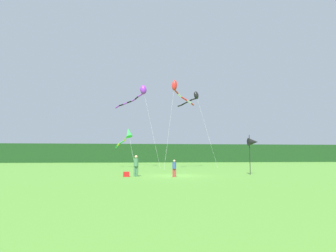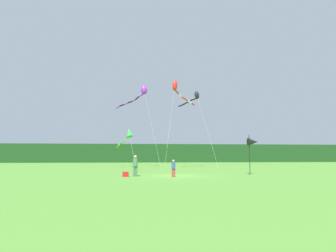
{
  "view_description": "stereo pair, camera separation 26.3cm",
  "coord_description": "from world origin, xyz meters",
  "px_view_note": "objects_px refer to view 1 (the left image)",
  "views": [
    {
      "loc": [
        -3.35,
        -23.58,
        1.71
      ],
      "look_at": [
        0.0,
        6.0,
        4.82
      ],
      "focal_mm": 30.02,
      "sensor_mm": 36.0,
      "label": 1
    },
    {
      "loc": [
        -3.09,
        -23.61,
        1.71
      ],
      "look_at": [
        0.0,
        6.0,
        4.82
      ],
      "focal_mm": 30.02,
      "sensor_mm": 36.0,
      "label": 2
    }
  ],
  "objects_px": {
    "banner_flag_pole": "(253,142)",
    "kite_green": "(127,135)",
    "kite_purple": "(141,92)",
    "kite_black": "(194,97)",
    "cooler_box": "(126,174)",
    "kite_red": "(177,89)",
    "person_adult": "(136,165)",
    "person_child": "(174,167)"
  },
  "relations": [
    {
      "from": "banner_flag_pole",
      "to": "kite_red",
      "type": "relative_size",
      "value": 0.31
    },
    {
      "from": "cooler_box",
      "to": "banner_flag_pole",
      "type": "distance_m",
      "value": 11.56
    },
    {
      "from": "cooler_box",
      "to": "kite_green",
      "type": "xyz_separation_m",
      "value": [
        -0.52,
        16.35,
        4.34
      ]
    },
    {
      "from": "kite_red",
      "to": "kite_black",
      "type": "bearing_deg",
      "value": 54.75
    },
    {
      "from": "person_adult",
      "to": "person_child",
      "type": "height_order",
      "value": "person_adult"
    },
    {
      "from": "kite_red",
      "to": "banner_flag_pole",
      "type": "bearing_deg",
      "value": -64.69
    },
    {
      "from": "kite_black",
      "to": "kite_red",
      "type": "bearing_deg",
      "value": -125.25
    },
    {
      "from": "kite_purple",
      "to": "person_child",
      "type": "bearing_deg",
      "value": -82.41
    },
    {
      "from": "kite_green",
      "to": "person_child",
      "type": "bearing_deg",
      "value": -75.75
    },
    {
      "from": "banner_flag_pole",
      "to": "kite_red",
      "type": "bearing_deg",
      "value": 115.31
    },
    {
      "from": "kite_red",
      "to": "kite_purple",
      "type": "bearing_deg",
      "value": 129.72
    },
    {
      "from": "person_child",
      "to": "kite_purple",
      "type": "height_order",
      "value": "kite_purple"
    },
    {
      "from": "person_adult",
      "to": "kite_black",
      "type": "height_order",
      "value": "kite_black"
    },
    {
      "from": "kite_purple",
      "to": "kite_black",
      "type": "bearing_deg",
      "value": -7.48
    },
    {
      "from": "banner_flag_pole",
      "to": "kite_black",
      "type": "distance_m",
      "value": 17.37
    },
    {
      "from": "person_child",
      "to": "kite_red",
      "type": "distance_m",
      "value": 16.15
    },
    {
      "from": "cooler_box",
      "to": "banner_flag_pole",
      "type": "relative_size",
      "value": 0.14
    },
    {
      "from": "kite_black",
      "to": "kite_green",
      "type": "distance_m",
      "value": 11.24
    },
    {
      "from": "cooler_box",
      "to": "kite_black",
      "type": "relative_size",
      "value": 0.04
    },
    {
      "from": "banner_flag_pole",
      "to": "kite_red",
      "type": "height_order",
      "value": "kite_red"
    },
    {
      "from": "person_adult",
      "to": "kite_black",
      "type": "bearing_deg",
      "value": 63.28
    },
    {
      "from": "banner_flag_pole",
      "to": "kite_green",
      "type": "xyz_separation_m",
      "value": [
        -11.69,
        15.06,
        1.67
      ]
    },
    {
      "from": "kite_black",
      "to": "kite_green",
      "type": "height_order",
      "value": "kite_black"
    },
    {
      "from": "cooler_box",
      "to": "kite_red",
      "type": "bearing_deg",
      "value": 64.29
    },
    {
      "from": "banner_flag_pole",
      "to": "kite_purple",
      "type": "bearing_deg",
      "value": 120.66
    },
    {
      "from": "kite_purple",
      "to": "kite_green",
      "type": "relative_size",
      "value": 1.64
    },
    {
      "from": "kite_black",
      "to": "kite_red",
      "type": "height_order",
      "value": "kite_red"
    },
    {
      "from": "cooler_box",
      "to": "kite_purple",
      "type": "bearing_deg",
      "value": 85.81
    },
    {
      "from": "person_adult",
      "to": "cooler_box",
      "type": "bearing_deg",
      "value": -164.99
    },
    {
      "from": "person_child",
      "to": "banner_flag_pole",
      "type": "height_order",
      "value": "banner_flag_pole"
    },
    {
      "from": "kite_green",
      "to": "kite_red",
      "type": "height_order",
      "value": "kite_red"
    },
    {
      "from": "cooler_box",
      "to": "kite_red",
      "type": "xyz_separation_m",
      "value": [
        5.95,
        12.35,
        10.0
      ]
    },
    {
      "from": "person_adult",
      "to": "kite_green",
      "type": "distance_m",
      "value": 16.6
    },
    {
      "from": "kite_purple",
      "to": "person_adult",
      "type": "bearing_deg",
      "value": -91.8
    },
    {
      "from": "banner_flag_pole",
      "to": "kite_black",
      "type": "xyz_separation_m",
      "value": [
        -2.02,
        15.6,
        7.37
      ]
    },
    {
      "from": "cooler_box",
      "to": "kite_black",
      "type": "height_order",
      "value": "kite_black"
    },
    {
      "from": "kite_black",
      "to": "person_adult",
      "type": "bearing_deg",
      "value": -116.72
    },
    {
      "from": "kite_green",
      "to": "kite_red",
      "type": "xyz_separation_m",
      "value": [
        6.46,
        -4.0,
        5.66
      ]
    },
    {
      "from": "cooler_box",
      "to": "kite_red",
      "type": "relative_size",
      "value": 0.04
    },
    {
      "from": "person_adult",
      "to": "cooler_box",
      "type": "relative_size",
      "value": 3.49
    },
    {
      "from": "person_child",
      "to": "banner_flag_pole",
      "type": "distance_m",
      "value": 7.91
    },
    {
      "from": "person_child",
      "to": "kite_purple",
      "type": "bearing_deg",
      "value": 97.59
    }
  ]
}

